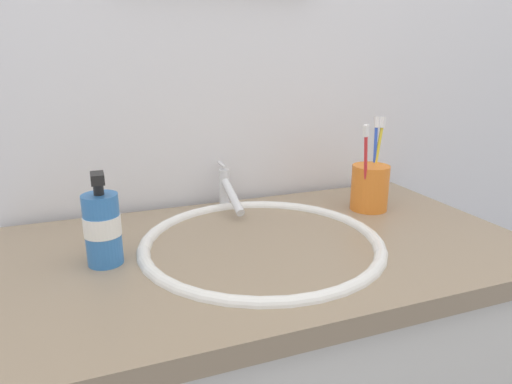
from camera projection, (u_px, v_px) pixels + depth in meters
tiled_wall_back at (216, 75)px, 1.01m from camera, size 2.15×0.04×2.40m
sink_basin at (262, 264)px, 0.84m from camera, size 0.45×0.45×0.12m
faucet at (228, 190)px, 1.00m from camera, size 0.02×0.16×0.10m
toothbrush_cup at (370, 188)px, 0.99m from camera, size 0.08×0.08×0.10m
toothbrush_blue at (375, 155)px, 1.01m from camera, size 0.02×0.03×0.20m
toothbrush_red at (366, 163)px, 0.94m from camera, size 0.03×0.02×0.19m
toothbrush_yellow at (377, 156)px, 1.01m from camera, size 0.05×0.03×0.20m
soap_dispenser at (102, 227)px, 0.73m from camera, size 0.06×0.06×0.16m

